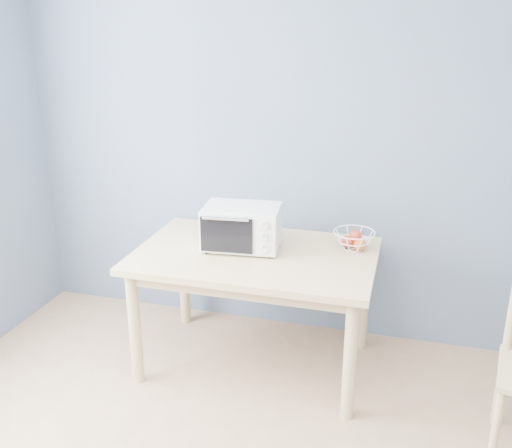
# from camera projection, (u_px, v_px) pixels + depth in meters

# --- Properties ---
(room) EXTENTS (4.01, 4.51, 2.61)m
(room) POSITION_uv_depth(u_px,v_px,m) (176.00, 306.00, 1.55)
(room) COLOR tan
(room) RESTS_ON ground
(dining_table) EXTENTS (1.40, 0.90, 0.75)m
(dining_table) POSITION_uv_depth(u_px,v_px,m) (255.00, 268.00, 3.38)
(dining_table) COLOR tan
(dining_table) RESTS_ON ground
(toaster_oven) EXTENTS (0.47, 0.37, 0.26)m
(toaster_oven) POSITION_uv_depth(u_px,v_px,m) (239.00, 226.00, 3.36)
(toaster_oven) COLOR white
(toaster_oven) RESTS_ON dining_table
(fruit_basket) EXTENTS (0.31, 0.31, 0.13)m
(fruit_basket) POSITION_uv_depth(u_px,v_px,m) (354.00, 239.00, 3.37)
(fruit_basket) COLOR silver
(fruit_basket) RESTS_ON dining_table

